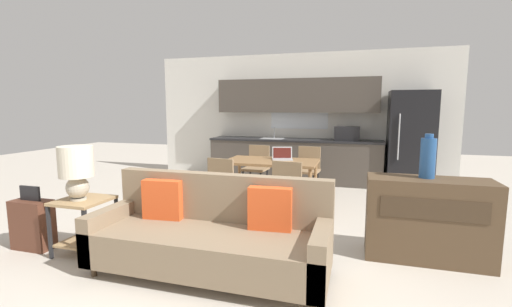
{
  "coord_description": "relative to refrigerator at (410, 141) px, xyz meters",
  "views": [
    {
      "loc": [
        1.27,
        -2.78,
        1.55
      ],
      "look_at": [
        -0.01,
        1.5,
        0.95
      ],
      "focal_mm": 24.0,
      "sensor_mm": 36.0,
      "label": 1
    }
  ],
  "objects": [
    {
      "name": "credenza",
      "position": [
        -0.25,
        -3.31,
        -0.51
      ],
      "size": [
        1.19,
        0.45,
        0.84
      ],
      "color": "brown",
      "rests_on": "ground_plane"
    },
    {
      "name": "dining_chair_far_right",
      "position": [
        -1.79,
        -1.03,
        -0.44
      ],
      "size": [
        0.46,
        0.46,
        0.86
      ],
      "rotation": [
        0.0,
        0.0,
        -0.09
      ],
      "color": "#997A56",
      "rests_on": "ground_plane"
    },
    {
      "name": "vase",
      "position": [
        -0.28,
        -3.27,
        0.12
      ],
      "size": [
        0.15,
        0.15,
        0.45
      ],
      "color": "#234C84",
      "rests_on": "credenza"
    },
    {
      "name": "refrigerator",
      "position": [
        0.0,
        0.0,
        0.0
      ],
      "size": [
        0.81,
        0.72,
        1.87
      ],
      "color": "black",
      "rests_on": "ground_plane"
    },
    {
      "name": "suitcase",
      "position": [
        -4.36,
        -4.24,
        -0.65
      ],
      "size": [
        0.44,
        0.22,
        0.71
      ],
      "color": "brown",
      "rests_on": "ground_plane"
    },
    {
      "name": "wall_back",
      "position": [
        -2.23,
        0.39,
        0.42
      ],
      "size": [
        6.4,
        0.07,
        2.7
      ],
      "color": "silver",
      "rests_on": "ground_plane"
    },
    {
      "name": "dining_chair_near_left",
      "position": [
        -2.73,
        -2.6,
        -0.44
      ],
      "size": [
        0.48,
        0.48,
        0.86
      ],
      "rotation": [
        0.0,
        0.0,
        2.99
      ],
      "color": "#997A56",
      "rests_on": "ground_plane"
    },
    {
      "name": "dining_table",
      "position": [
        -2.26,
        -1.81,
        -0.28
      ],
      "size": [
        1.45,
        0.82,
        0.72
      ],
      "color": "olive",
      "rests_on": "ground_plane"
    },
    {
      "name": "table_lamp",
      "position": [
        -3.74,
        -4.21,
        -0.0
      ],
      "size": [
        0.34,
        0.34,
        0.57
      ],
      "color": "#B2A893",
      "rests_on": "side_table"
    },
    {
      "name": "dining_chair_near_right",
      "position": [
        -1.81,
        -2.6,
        -0.44
      ],
      "size": [
        0.47,
        0.47,
        0.86
      ],
      "rotation": [
        0.0,
        0.0,
        3.01
      ],
      "color": "#997A56",
      "rests_on": "ground_plane"
    },
    {
      "name": "side_table",
      "position": [
        -3.72,
        -4.17,
        -0.53
      ],
      "size": [
        0.5,
        0.5,
        0.59
      ],
      "color": "tan",
      "rests_on": "ground_plane"
    },
    {
      "name": "ground_plane",
      "position": [
        -2.23,
        -4.24,
        -0.93
      ],
      "size": [
        20.0,
        20.0,
        0.0
      ],
      "primitive_type": "plane",
      "color": "beige"
    },
    {
      "name": "kitchen_counter",
      "position": [
        -2.22,
        0.09,
        -0.09
      ],
      "size": [
        3.57,
        0.65,
        2.15
      ],
      "color": "#4C443D",
      "rests_on": "ground_plane"
    },
    {
      "name": "couch",
      "position": [
        -2.25,
        -4.17,
        -0.59
      ],
      "size": [
        2.21,
        0.8,
        0.9
      ],
      "color": "#3D2D1E",
      "rests_on": "ground_plane"
    },
    {
      "name": "dining_chair_far_left",
      "position": [
        -2.72,
        -1.09,
        -0.44
      ],
      "size": [
        0.46,
        0.46,
        0.86
      ],
      "rotation": [
        0.0,
        0.0,
        -0.09
      ],
      "color": "#997A56",
      "rests_on": "ground_plane"
    },
    {
      "name": "laptop",
      "position": [
        -2.11,
        -1.67,
        -0.16
      ],
      "size": [
        0.38,
        0.33,
        0.2
      ],
      "rotation": [
        0.0,
        0.0,
        0.27
      ],
      "color": "#B7BABC",
      "rests_on": "dining_table"
    }
  ]
}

